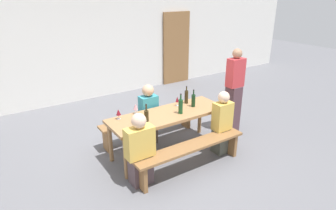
{
  "coord_description": "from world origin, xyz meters",
  "views": [
    {
      "loc": [
        -2.45,
        -3.73,
        2.69
      ],
      "look_at": [
        0.0,
        0.0,
        0.9
      ],
      "focal_mm": 30.9,
      "sensor_mm": 36.0,
      "label": 1
    }
  ],
  "objects": [
    {
      "name": "wine_bottle_1",
      "position": [
        -0.51,
        -0.17,
        0.87
      ],
      "size": [
        0.07,
        0.07,
        0.33
      ],
      "color": "#332814",
      "rests_on": "tasting_table"
    },
    {
      "name": "wine_bottle_3",
      "position": [
        0.54,
        0.01,
        0.87
      ],
      "size": [
        0.07,
        0.07,
        0.32
      ],
      "color": "#143319",
      "rests_on": "tasting_table"
    },
    {
      "name": "wine_glass_1",
      "position": [
        -0.46,
        0.28,
        0.87
      ],
      "size": [
        0.08,
        0.08,
        0.17
      ],
      "color": "silver",
      "rests_on": "tasting_table"
    },
    {
      "name": "wine_bottle_2",
      "position": [
        0.54,
        0.21,
        0.88
      ],
      "size": [
        0.07,
        0.07,
        0.33
      ],
      "color": "#332814",
      "rests_on": "tasting_table"
    },
    {
      "name": "bench_far",
      "position": [
        0.0,
        0.65,
        0.35
      ],
      "size": [
        1.95,
        0.3,
        0.45
      ],
      "color": "olive",
      "rests_on": "ground"
    },
    {
      "name": "tasting_table",
      "position": [
        0.0,
        0.0,
        0.67
      ],
      "size": [
        2.05,
        0.7,
        0.75
      ],
      "color": "#9E7247",
      "rests_on": "ground"
    },
    {
      "name": "wine_bottle_0",
      "position": [
        0.17,
        -0.12,
        0.88
      ],
      "size": [
        0.07,
        0.07,
        0.35
      ],
      "color": "#194723",
      "rests_on": "tasting_table"
    },
    {
      "name": "seated_guest_near_1",
      "position": [
        0.77,
        -0.5,
        0.55
      ],
      "size": [
        0.32,
        0.24,
        1.13
      ],
      "rotation": [
        0.0,
        0.0,
        1.57
      ],
      "color": "#505246",
      "rests_on": "ground"
    },
    {
      "name": "seated_guest_far_0",
      "position": [
        -0.09,
        0.5,
        0.55
      ],
      "size": [
        0.32,
        0.24,
        1.14
      ],
      "rotation": [
        0.0,
        0.0,
        -1.57
      ],
      "color": "brown",
      "rests_on": "ground"
    },
    {
      "name": "wine_glass_2",
      "position": [
        -0.79,
        0.24,
        0.87
      ],
      "size": [
        0.08,
        0.08,
        0.17
      ],
      "color": "silver",
      "rests_on": "tasting_table"
    },
    {
      "name": "standing_host",
      "position": [
        1.56,
        0.02,
        0.82
      ],
      "size": [
        0.32,
        0.24,
        1.67
      ],
      "rotation": [
        0.0,
        0.0,
        3.14
      ],
      "color": "#52363E",
      "rests_on": "ground"
    },
    {
      "name": "bench_near",
      "position": [
        0.0,
        -0.65,
        0.35
      ],
      "size": [
        1.95,
        0.3,
        0.45
      ],
      "color": "olive",
      "rests_on": "ground"
    },
    {
      "name": "wooden_door",
      "position": [
        2.51,
        3.36,
        1.05
      ],
      "size": [
        0.9,
        0.06,
        2.1
      ],
      "primitive_type": "cube",
      "color": "olive",
      "rests_on": "ground"
    },
    {
      "name": "ground_plane",
      "position": [
        0.0,
        0.0,
        0.0
      ],
      "size": [
        24.0,
        24.0,
        0.0
      ],
      "primitive_type": "plane",
      "color": "slate"
    },
    {
      "name": "seated_guest_near_0",
      "position": [
        -0.81,
        -0.5,
        0.53
      ],
      "size": [
        0.42,
        0.24,
        1.12
      ],
      "rotation": [
        0.0,
        0.0,
        1.57
      ],
      "color": "#544145",
      "rests_on": "ground"
    },
    {
      "name": "back_wall",
      "position": [
        0.0,
        3.5,
        1.6
      ],
      "size": [
        14.0,
        0.2,
        3.2
      ],
      "primitive_type": "cube",
      "color": "silver",
      "rests_on": "ground"
    },
    {
      "name": "wine_glass_0",
      "position": [
        0.33,
        0.2,
        0.86
      ],
      "size": [
        0.06,
        0.06,
        0.17
      ],
      "color": "silver",
      "rests_on": "tasting_table"
    }
  ]
}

